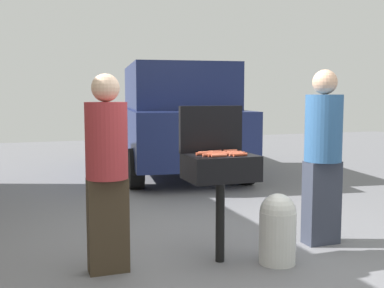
{
  "coord_description": "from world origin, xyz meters",
  "views": [
    {
      "loc": [
        -1.76,
        -3.69,
        1.46
      ],
      "look_at": [
        -0.22,
        0.54,
        1.0
      ],
      "focal_mm": 44.17,
      "sensor_mm": 36.0,
      "label": 1
    }
  ],
  "objects_px": {
    "hot_dog_6": "(234,152)",
    "hot_dog_15": "(236,154)",
    "bbq_grill": "(220,171)",
    "hot_dog_9": "(224,154)",
    "person_left": "(107,166)",
    "hot_dog_13": "(215,155)",
    "propane_tank": "(278,227)",
    "hot_dog_8": "(240,155)",
    "hot_dog_4": "(219,155)",
    "hot_dog_0": "(215,152)",
    "hot_dog_10": "(210,155)",
    "hot_dog_2": "(203,154)",
    "hot_dog_12": "(238,153)",
    "parked_minivan": "(176,119)",
    "hot_dog_14": "(227,153)",
    "hot_dog_7": "(214,154)",
    "hot_dog_5": "(230,151)",
    "hot_dog_1": "(218,153)",
    "hot_dog_3": "(206,153)",
    "person_right": "(323,150)",
    "hot_dog_11": "(230,152)"
  },
  "relations": [
    {
      "from": "hot_dog_6",
      "to": "hot_dog_15",
      "type": "height_order",
      "value": "same"
    },
    {
      "from": "bbq_grill",
      "to": "hot_dog_9",
      "type": "relative_size",
      "value": 7.31
    },
    {
      "from": "hot_dog_15",
      "to": "person_left",
      "type": "relative_size",
      "value": 0.08
    },
    {
      "from": "hot_dog_13",
      "to": "propane_tank",
      "type": "distance_m",
      "value": 0.85
    },
    {
      "from": "hot_dog_8",
      "to": "bbq_grill",
      "type": "bearing_deg",
      "value": 130.11
    },
    {
      "from": "hot_dog_4",
      "to": "hot_dog_0",
      "type": "bearing_deg",
      "value": 75.12
    },
    {
      "from": "hot_dog_10",
      "to": "hot_dog_6",
      "type": "bearing_deg",
      "value": 18.5
    },
    {
      "from": "hot_dog_2",
      "to": "hot_dog_12",
      "type": "xyz_separation_m",
      "value": [
        0.29,
        -0.08,
        0.0
      ]
    },
    {
      "from": "hot_dog_12",
      "to": "parked_minivan",
      "type": "xyz_separation_m",
      "value": [
        1.02,
        4.87,
        0.06
      ]
    },
    {
      "from": "hot_dog_6",
      "to": "hot_dog_15",
      "type": "bearing_deg",
      "value": -107.38
    },
    {
      "from": "hot_dog_10",
      "to": "hot_dog_15",
      "type": "xyz_separation_m",
      "value": [
        0.23,
        -0.04,
        0.0
      ]
    },
    {
      "from": "hot_dog_14",
      "to": "hot_dog_7",
      "type": "bearing_deg",
      "value": -174.0
    },
    {
      "from": "hot_dog_5",
      "to": "propane_tank",
      "type": "bearing_deg",
      "value": -49.71
    },
    {
      "from": "hot_dog_1",
      "to": "hot_dog_3",
      "type": "relative_size",
      "value": 1.0
    },
    {
      "from": "hot_dog_10",
      "to": "propane_tank",
      "type": "distance_m",
      "value": 0.88
    },
    {
      "from": "hot_dog_9",
      "to": "hot_dog_13",
      "type": "relative_size",
      "value": 1.0
    },
    {
      "from": "parked_minivan",
      "to": "person_left",
      "type": "bearing_deg",
      "value": 73.78
    },
    {
      "from": "hot_dog_3",
      "to": "hot_dog_7",
      "type": "bearing_deg",
      "value": -77.47
    },
    {
      "from": "person_right",
      "to": "hot_dog_15",
      "type": "bearing_deg",
      "value": 4.1
    },
    {
      "from": "hot_dog_4",
      "to": "propane_tank",
      "type": "height_order",
      "value": "hot_dog_4"
    },
    {
      "from": "hot_dog_5",
      "to": "hot_dog_7",
      "type": "relative_size",
      "value": 1.0
    },
    {
      "from": "hot_dog_11",
      "to": "person_left",
      "type": "relative_size",
      "value": 0.08
    },
    {
      "from": "hot_dog_5",
      "to": "hot_dog_8",
      "type": "distance_m",
      "value": 0.28
    },
    {
      "from": "hot_dog_8",
      "to": "hot_dog_10",
      "type": "bearing_deg",
      "value": 162.59
    },
    {
      "from": "hot_dog_14",
      "to": "hot_dog_13",
      "type": "bearing_deg",
      "value": -151.51
    },
    {
      "from": "hot_dog_5",
      "to": "hot_dog_9",
      "type": "bearing_deg",
      "value": -126.95
    },
    {
      "from": "hot_dog_9",
      "to": "parked_minivan",
      "type": "relative_size",
      "value": 0.03
    },
    {
      "from": "hot_dog_3",
      "to": "hot_dog_7",
      "type": "xyz_separation_m",
      "value": [
        0.03,
        -0.13,
        0.0
      ]
    },
    {
      "from": "hot_dog_1",
      "to": "person_left",
      "type": "relative_size",
      "value": 0.08
    },
    {
      "from": "hot_dog_3",
      "to": "hot_dog_11",
      "type": "xyz_separation_m",
      "value": [
        0.22,
        -0.02,
        0.0
      ]
    },
    {
      "from": "bbq_grill",
      "to": "hot_dog_14",
      "type": "bearing_deg",
      "value": -21.96
    },
    {
      "from": "hot_dog_10",
      "to": "person_right",
      "type": "height_order",
      "value": "person_right"
    },
    {
      "from": "person_right",
      "to": "parked_minivan",
      "type": "height_order",
      "value": "parked_minivan"
    },
    {
      "from": "hot_dog_5",
      "to": "hot_dog_13",
      "type": "height_order",
      "value": "same"
    },
    {
      "from": "person_left",
      "to": "hot_dog_6",
      "type": "bearing_deg",
      "value": 1.78
    },
    {
      "from": "bbq_grill",
      "to": "hot_dog_3",
      "type": "height_order",
      "value": "hot_dog_3"
    },
    {
      "from": "hot_dog_7",
      "to": "hot_dog_8",
      "type": "bearing_deg",
      "value": -29.01
    },
    {
      "from": "hot_dog_5",
      "to": "hot_dog_14",
      "type": "height_order",
      "value": "same"
    },
    {
      "from": "hot_dog_9",
      "to": "person_right",
      "type": "relative_size",
      "value": 0.08
    },
    {
      "from": "hot_dog_2",
      "to": "hot_dog_9",
      "type": "bearing_deg",
      "value": -30.81
    },
    {
      "from": "bbq_grill",
      "to": "hot_dog_13",
      "type": "height_order",
      "value": "hot_dog_13"
    },
    {
      "from": "hot_dog_9",
      "to": "hot_dog_11",
      "type": "relative_size",
      "value": 1.0
    },
    {
      "from": "hot_dog_0",
      "to": "hot_dog_14",
      "type": "relative_size",
      "value": 1.0
    },
    {
      "from": "hot_dog_10",
      "to": "hot_dog_13",
      "type": "bearing_deg",
      "value": -43.29
    },
    {
      "from": "hot_dog_7",
      "to": "hot_dog_11",
      "type": "bearing_deg",
      "value": 28.66
    },
    {
      "from": "hot_dog_4",
      "to": "hot_dog_8",
      "type": "height_order",
      "value": "same"
    },
    {
      "from": "hot_dog_5",
      "to": "hot_dog_7",
      "type": "bearing_deg",
      "value": -142.96
    },
    {
      "from": "hot_dog_11",
      "to": "person_right",
      "type": "bearing_deg",
      "value": 3.48
    },
    {
      "from": "hot_dog_4",
      "to": "propane_tank",
      "type": "relative_size",
      "value": 0.21
    },
    {
      "from": "hot_dog_1",
      "to": "hot_dog_15",
      "type": "relative_size",
      "value": 1.0
    }
  ]
}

